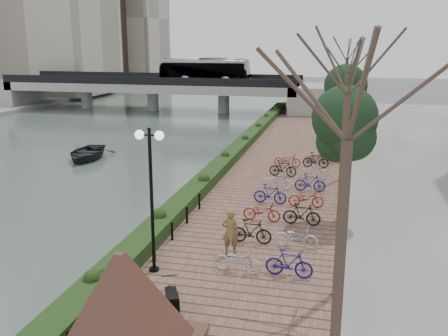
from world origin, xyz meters
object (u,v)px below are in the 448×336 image
(granite_monument, at_px, (123,306))
(pedestrian, at_px, (230,232))
(boat, at_px, (86,153))
(motorcycle, at_px, (172,300))
(lamppost, at_px, (151,170))

(granite_monument, xyz_separation_m, pedestrian, (1.19, 7.00, -0.59))
(granite_monument, bearing_deg, pedestrian, 80.38)
(boat, bearing_deg, pedestrian, -54.89)
(granite_monument, distance_m, motorcycle, 2.54)
(pedestrian, distance_m, boat, 20.51)
(motorcycle, distance_m, boat, 23.72)
(motorcycle, distance_m, pedestrian, 4.78)
(lamppost, xyz_separation_m, pedestrian, (2.30, 2.07, -2.79))
(pedestrian, height_order, boat, pedestrian)
(motorcycle, bearing_deg, boat, 99.51)
(granite_monument, xyz_separation_m, boat, (-12.92, 21.86, -1.47))
(granite_monument, bearing_deg, lamppost, 102.75)
(lamppost, bearing_deg, granite_monument, -77.25)
(lamppost, distance_m, boat, 20.97)
(lamppost, xyz_separation_m, motorcycle, (1.59, -2.64, -3.19))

